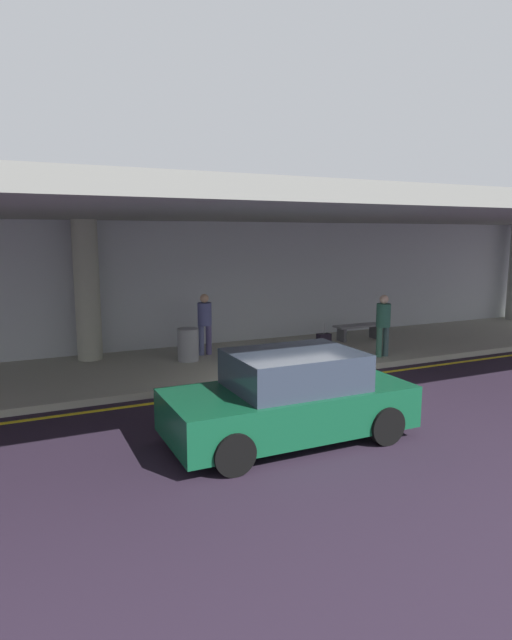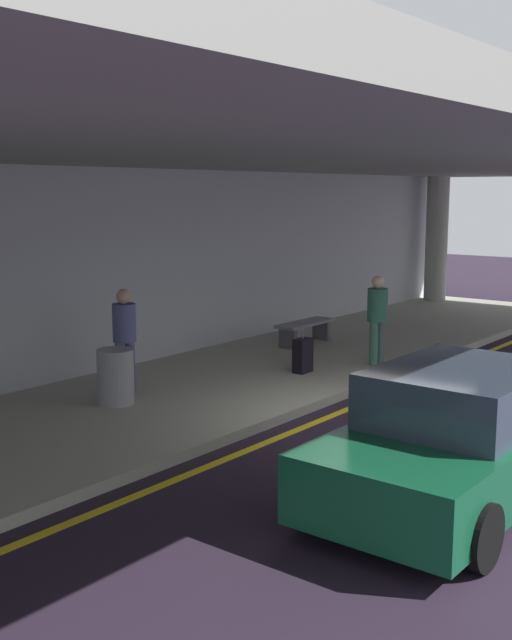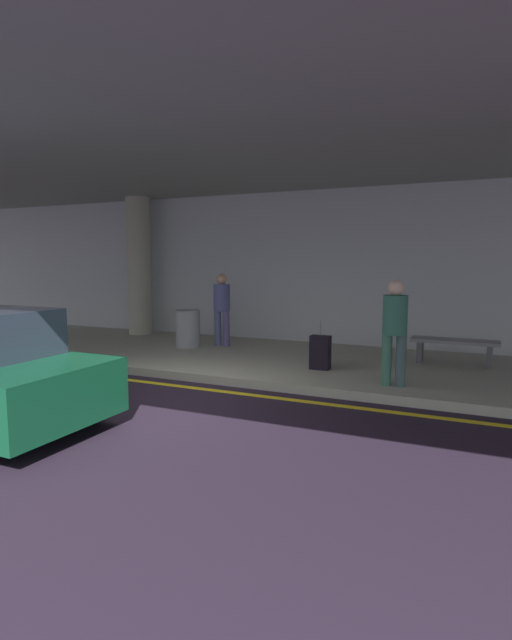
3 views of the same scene
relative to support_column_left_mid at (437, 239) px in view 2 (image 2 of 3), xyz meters
name	(u,v)px [view 2 (image 2 of 3)]	position (x,y,z in m)	size (l,w,h in m)	color
ground_plane	(361,427)	(-12.00, -4.62, -1.97)	(60.00, 60.00, 0.00)	#271C2C
sidewalk	(203,389)	(-12.00, -1.52, -1.90)	(26.00, 4.20, 0.15)	#A6A594
lane_stripe_yellow	(323,419)	(-12.00, -3.97, -1.97)	(26.00, 0.14, 0.01)	yellow
support_column_left_mid	(437,239)	(0.00, 0.00, 0.00)	(0.65, 0.65, 3.65)	#A4A699
ceiling_overhang	(223,154)	(-12.00, -2.02, 1.97)	(28.00, 13.20, 0.30)	gray
terminal_back_wall	(110,273)	(-12.00, 0.73, -0.07)	(26.00, 0.30, 3.80)	#B3B9BD
car_dark_green	(457,438)	(-13.69, -6.83, -1.26)	(4.10, 1.92, 1.50)	#114D2F
traveler_with_luggage	(124,333)	(-13.06, -0.79, -0.86)	(0.38, 0.38, 1.68)	slate
person_waiting_for_ride	(377,314)	(-8.78, -3.02, -0.86)	(0.38, 0.38, 1.68)	#386C56
suitcase_upright_primary	(303,355)	(-10.20, -2.32, -1.51)	(0.36, 0.22, 0.90)	black
bench_metal	(305,328)	(-7.99, -0.84, -1.47)	(1.60, 0.50, 0.48)	slate
trash_bin_steel	(115,377)	(-13.70, -1.27, -1.40)	(0.56, 0.56, 0.85)	gray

